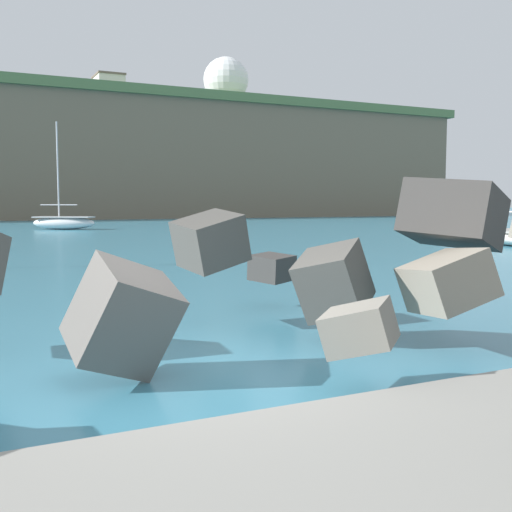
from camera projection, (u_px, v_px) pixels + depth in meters
name	position (u px, v px, depth m)	size (l,w,h in m)	color
ground_plane	(197.00, 382.00, 7.17)	(400.00, 400.00, 0.00)	teal
breakwater_jetty	(306.00, 267.00, 8.97)	(30.20, 7.16, 2.53)	#605B56
boat_mid_right	(64.00, 222.00, 47.31)	(5.00, 3.96, 8.22)	white
headland_bluff	(73.00, 161.00, 93.25)	(109.51, 44.65, 16.51)	#756651
radar_dome	(226.00, 84.00, 103.76)	(7.63, 7.63, 9.97)	silver
station_building_east	(109.00, 92.00, 95.70)	(4.23, 5.64, 5.30)	silver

